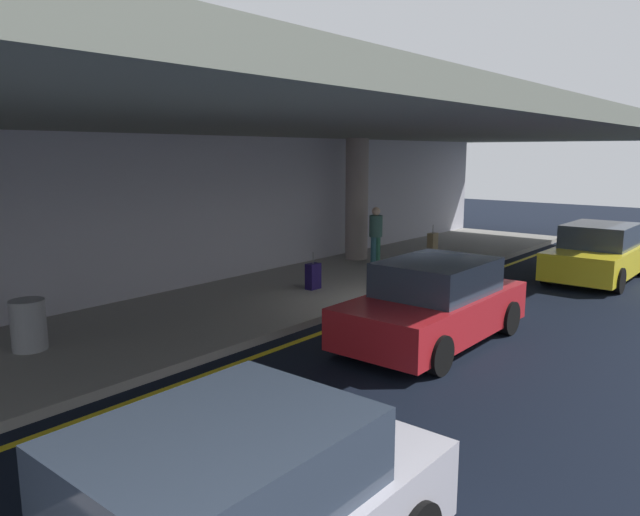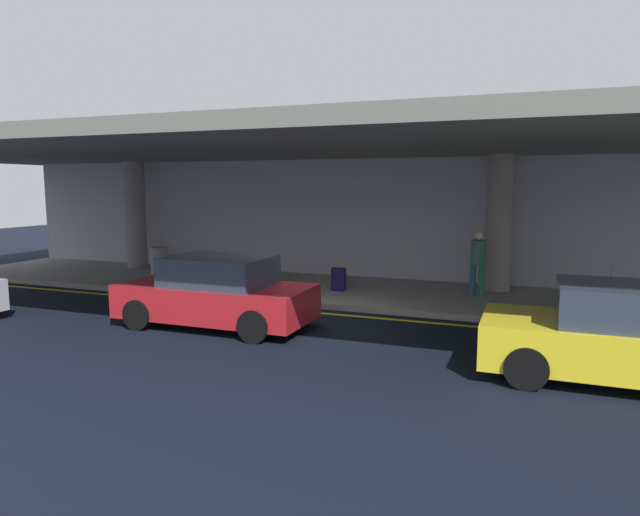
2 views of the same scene
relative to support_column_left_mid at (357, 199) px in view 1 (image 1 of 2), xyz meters
The scene contains 12 objects.
ground_plane 6.23m from the support_column_left_mid, 132.65° to the right, with size 60.00×60.00×0.00m, color black.
sidewalk 4.60m from the support_column_left_mid, 162.74° to the right, with size 26.00×4.20×0.15m, color gray.
lane_stripe_yellow 5.82m from the support_column_left_mid, 136.90° to the right, with size 26.00×0.14×0.01m, color yellow.
support_column_left_mid is the anchor object (origin of this frame).
ceiling_overhang 4.79m from the support_column_left_mid, 156.46° to the right, with size 28.00×13.20×0.30m, color slate.
terminal_back_wall 4.13m from the support_column_left_mid, 165.86° to the left, with size 26.00×0.30×3.80m, color #ACABB9.
car_yellow_taxi 6.90m from the support_column_left_mid, 70.73° to the right, with size 4.10×1.92×1.50m.
car_red 7.88m from the support_column_left_mid, 133.42° to the right, with size 4.10×1.92×1.50m.
traveler_with_luggage 1.40m from the support_column_left_mid, 113.11° to the right, with size 0.38×0.38×1.68m.
suitcase_upright_primary 4.58m from the support_column_left_mid, 157.54° to the right, with size 0.36×0.22×0.90m.
suitcase_upright_secondary 3.25m from the support_column_left_mid, 24.38° to the right, with size 0.36×0.22×0.90m.
trash_bin_steel 10.53m from the support_column_left_mid, behind, with size 0.56×0.56×0.85m, color gray.
Camera 1 is at (-10.60, -6.33, 3.40)m, focal length 33.34 mm.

